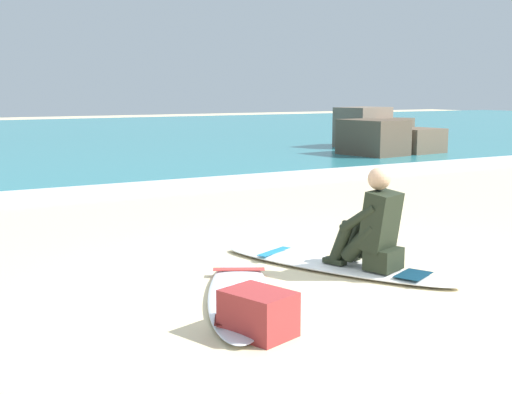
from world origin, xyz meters
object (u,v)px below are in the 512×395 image
(surfer_seated, at_px, (373,229))
(surfboard_spare_near, at_px, (239,294))
(beach_bag, at_px, (258,313))
(surfboard_main, at_px, (335,265))

(surfer_seated, xyz_separation_m, surfboard_spare_near, (-1.42, -0.01, -0.40))
(surfboard_spare_near, bearing_deg, beach_bag, -109.57)
(surfboard_spare_near, bearing_deg, surfer_seated, 0.41)
(surfboard_spare_near, xyz_separation_m, beach_bag, (-0.29, -0.82, 0.12))
(surfboard_main, distance_m, surfboard_spare_near, 1.30)
(surfboard_spare_near, bearing_deg, surfboard_main, 16.17)
(surfboard_main, bearing_deg, surfboard_spare_near, -163.83)
(surfboard_spare_near, relative_size, beach_bag, 4.79)
(beach_bag, bearing_deg, surfboard_main, 37.47)
(surfboard_main, relative_size, surfer_seated, 2.66)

